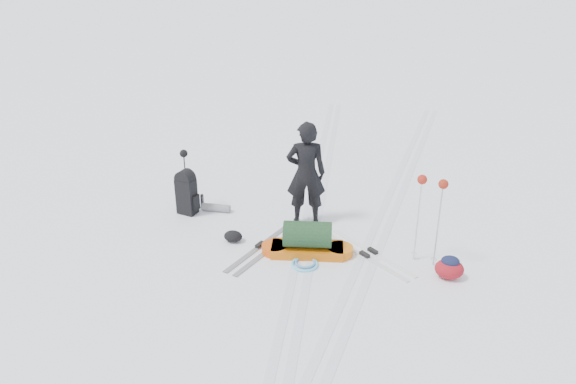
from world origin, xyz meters
name	(u,v)px	position (x,y,z in m)	size (l,w,h in m)	color
ground	(306,248)	(0.00, 0.00, 0.00)	(200.00, 200.00, 0.00)	white
ski_tracks	(346,228)	(0.61, 0.88, 0.00)	(3.38, 17.97, 0.01)	silver
skier	(306,174)	(-0.18, 0.97, 1.00)	(0.73, 0.48, 2.01)	black
pulk_sled	(307,242)	(0.05, -0.17, 0.23)	(1.63, 0.67, 0.61)	#C05A0B
expedition_rucksack	(190,193)	(-2.45, 0.89, 0.42)	(1.01, 0.43, 0.91)	black
ski_poles_black	(184,161)	(-2.59, 1.06, 1.03)	(0.15, 0.17, 1.26)	black
ski_poles_silver	(431,192)	(2.02, -0.05, 1.31)	(0.48, 0.27, 1.56)	silver
touring_skis_grey	(264,248)	(-0.71, -0.15, 0.02)	(0.99, 1.95, 0.07)	gray
touring_skis_white	(369,254)	(1.10, 0.00, 0.02)	(1.68, 1.50, 0.07)	silver
rope_coil	(305,264)	(0.08, -0.54, 0.03)	(0.58, 0.58, 0.06)	#61CCED
small_daypack	(449,268)	(2.41, -0.45, 0.19)	(0.57, 0.53, 0.39)	maroon
thermos_pair	(198,202)	(-2.39, 1.09, 0.14)	(0.21, 0.27, 0.29)	#4E5155
stuff_sack	(233,236)	(-1.32, -0.02, 0.10)	(0.34, 0.26, 0.21)	black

